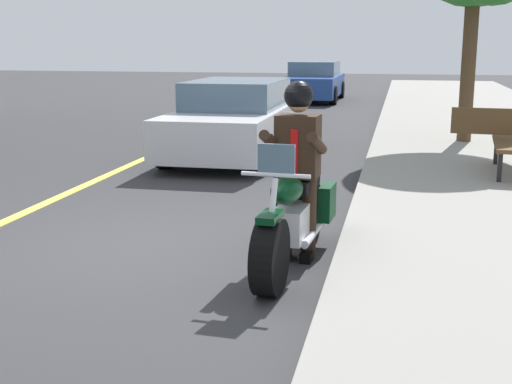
{
  "coord_description": "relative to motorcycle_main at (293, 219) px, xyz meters",
  "views": [
    {
      "loc": [
        6.38,
        2.56,
        2.1
      ],
      "look_at": [
        0.4,
        1.29,
        0.75
      ],
      "focal_mm": 47.96,
      "sensor_mm": 36.0,
      "label": 1
    }
  ],
  "objects": [
    {
      "name": "ground_plane",
      "position": [
        -0.15,
        -1.59,
        -0.45
      ],
      "size": [
        80.0,
        80.0,
        0.0
      ],
      "primitive_type": "plane",
      "color": "#333335"
    },
    {
      "name": "motorcycle_main",
      "position": [
        0.0,
        0.0,
        0.0
      ],
      "size": [
        2.22,
        0.68,
        1.26
      ],
      "color": "black",
      "rests_on": "ground_plane"
    },
    {
      "name": "rider_main",
      "position": [
        -0.19,
        0.01,
        0.58
      ],
      "size": [
        0.65,
        0.58,
        1.74
      ],
      "color": "black",
      "rests_on": "ground_plane"
    },
    {
      "name": "car_silver",
      "position": [
        -18.57,
        -2.16,
        0.24
      ],
      "size": [
        4.6,
        1.92,
        1.4
      ],
      "color": "navy",
      "rests_on": "ground_plane"
    },
    {
      "name": "car_dark",
      "position": [
        -6.06,
        -2.03,
        0.24
      ],
      "size": [
        4.6,
        1.92,
        1.4
      ],
      "color": "silver",
      "rests_on": "ground_plane"
    },
    {
      "name": "bench_sidewalk",
      "position": [
        -4.61,
        2.62,
        0.26
      ],
      "size": [
        1.84,
        1.8,
        0.95
      ],
      "color": "brown",
      "rests_on": "sidewalk_curb"
    }
  ]
}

